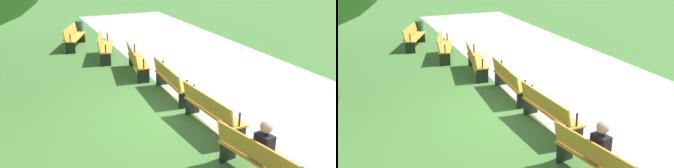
{
  "view_description": "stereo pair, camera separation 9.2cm",
  "coord_description": "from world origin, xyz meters",
  "views": [
    {
      "loc": [
        7.77,
        -4.0,
        3.88
      ],
      "look_at": [
        -0.0,
        -0.66,
        0.8
      ],
      "focal_mm": 40.06,
      "sensor_mm": 36.0,
      "label": 1
    },
    {
      "loc": [
        7.81,
        -3.92,
        3.88
      ],
      "look_at": [
        -0.0,
        -0.66,
        0.8
      ],
      "focal_mm": 40.06,
      "sensor_mm": 36.0,
      "label": 2
    }
  ],
  "objects": [
    {
      "name": "bench_4",
      "position": [
        1.12,
        -0.1,
        0.48
      ],
      "size": [
        1.98,
        0.58,
        0.89
      ],
      "rotation": [
        0.0,
        0.0,
        0.06
      ],
      "color": "orange",
      "rests_on": "ground"
    },
    {
      "name": "bench_5",
      "position": [
        3.33,
        -0.36,
        0.48
      ],
      "size": [
        2.01,
        0.8,
        0.89
      ],
      "rotation": [
        0.0,
        0.0,
        0.17
      ],
      "color": "orange",
      "rests_on": "ground"
    },
    {
      "name": "trash_bin",
      "position": [
        -9.0,
        -1.14,
        0.42
      ],
      "size": [
        0.41,
        0.41,
        0.83
      ],
      "primitive_type": "cylinder",
      "color": "#2D512D",
      "rests_on": "ground"
    },
    {
      "name": "bench_3",
      "position": [
        -1.12,
        -0.1,
        0.48
      ],
      "size": [
        1.98,
        0.58,
        0.89
      ],
      "rotation": [
        0.0,
        0.0,
        -0.06
      ],
      "color": "orange",
      "rests_on": "ground"
    },
    {
      "name": "bench_1",
      "position": [
        -5.51,
        -0.86,
        0.48
      ],
      "size": [
        2.01,
        1.01,
        0.89
      ],
      "rotation": [
        0.0,
        0.0,
        -0.29
      ],
      "color": "orange",
      "rests_on": "ground"
    },
    {
      "name": "person_seated",
      "position": [
        3.27,
        -0.22,
        0.64
      ],
      "size": [
        0.39,
        0.56,
        1.2
      ],
      "rotation": [
        0.0,
        0.0,
        0.17
      ],
      "color": "black",
      "rests_on": "ground"
    },
    {
      "name": "ground_plane",
      "position": [
        0.0,
        0.0,
        0.0
      ],
      "size": [
        120.0,
        120.0,
        0.0
      ],
      "primitive_type": "plane",
      "color": "#3D6B2D"
    },
    {
      "name": "bench_2",
      "position": [
        -3.33,
        -0.36,
        0.48
      ],
      "size": [
        2.01,
        0.8,
        0.89
      ],
      "rotation": [
        0.0,
        0.0,
        -0.17
      ],
      "color": "orange",
      "rests_on": "ground"
    },
    {
      "name": "bench_0",
      "position": [
        -7.61,
        -1.61,
        0.48
      ],
      "size": [
        1.99,
        1.2,
        0.89
      ],
      "rotation": [
        0.0,
        0.0,
        -0.4
      ],
      "color": "orange",
      "rests_on": "ground"
    },
    {
      "name": "path_paving",
      "position": [
        0.0,
        2.49,
        0.0
      ],
      "size": [
        29.8,
        5.1,
        0.01
      ],
      "primitive_type": "cube",
      "color": "#A39E99",
      "rests_on": "ground"
    }
  ]
}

